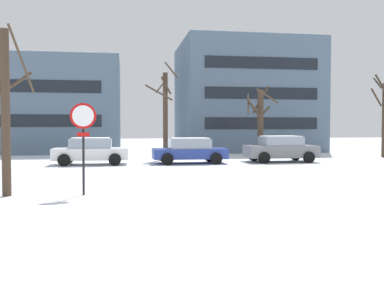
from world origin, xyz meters
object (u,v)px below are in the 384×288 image
(parked_car_blue, at_px, (189,150))
(parked_car_gray, at_px, (281,149))
(parked_car_white, at_px, (91,151))
(stop_sign, at_px, (83,131))

(parked_car_blue, relative_size, parked_car_gray, 1.01)
(parked_car_gray, bearing_deg, parked_car_white, -179.74)
(stop_sign, height_order, parked_car_gray, stop_sign)
(stop_sign, relative_size, parked_car_gray, 0.68)
(parked_car_blue, bearing_deg, stop_sign, -114.55)
(parked_car_white, xyz_separation_m, parked_car_blue, (5.35, -0.07, -0.01))
(stop_sign, distance_m, parked_car_gray, 14.69)
(stop_sign, xyz_separation_m, parked_car_gray, (10.13, 10.58, -1.15))
(parked_car_blue, bearing_deg, parked_car_white, 179.25)
(parked_car_gray, bearing_deg, parked_car_blue, -178.74)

